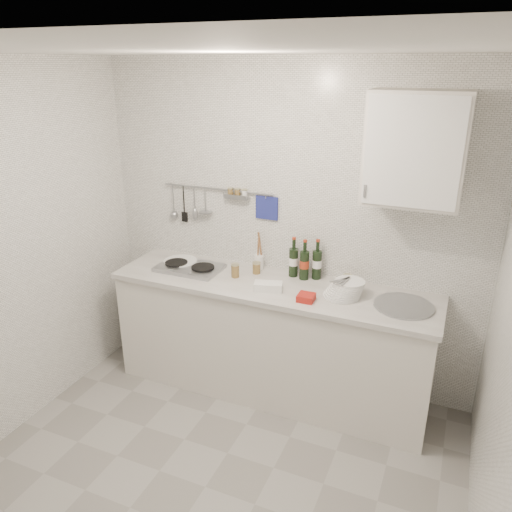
{
  "coord_description": "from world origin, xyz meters",
  "views": [
    {
      "loc": [
        1.21,
        -2.04,
        2.45
      ],
      "look_at": [
        -0.04,
        0.9,
        1.21
      ],
      "focal_mm": 35.0,
      "sensor_mm": 36.0,
      "label": 1
    }
  ],
  "objects_px": {
    "wine_bottles": "(305,259)",
    "utensil_crock": "(259,260)",
    "wall_cabinet": "(416,149)",
    "plate_stack_sink": "(345,289)",
    "plate_stack_hob": "(179,262)"
  },
  "relations": [
    {
      "from": "wall_cabinet",
      "to": "wine_bottles",
      "type": "height_order",
      "value": "wall_cabinet"
    },
    {
      "from": "wall_cabinet",
      "to": "utensil_crock",
      "type": "bearing_deg",
      "value": 174.21
    },
    {
      "from": "plate_stack_sink",
      "to": "utensil_crock",
      "type": "distance_m",
      "value": 0.78
    },
    {
      "from": "plate_stack_sink",
      "to": "wine_bottles",
      "type": "xyz_separation_m",
      "value": [
        -0.36,
        0.2,
        0.1
      ]
    },
    {
      "from": "plate_stack_sink",
      "to": "utensil_crock",
      "type": "height_order",
      "value": "utensil_crock"
    },
    {
      "from": "wine_bottles",
      "to": "utensil_crock",
      "type": "distance_m",
      "value": 0.4
    },
    {
      "from": "wall_cabinet",
      "to": "plate_stack_hob",
      "type": "bearing_deg",
      "value": -177.77
    },
    {
      "from": "wine_bottles",
      "to": "utensil_crock",
      "type": "xyz_separation_m",
      "value": [
        -0.39,
        0.03,
        -0.08
      ]
    },
    {
      "from": "plate_stack_sink",
      "to": "plate_stack_hob",
      "type": "bearing_deg",
      "value": 177.93
    },
    {
      "from": "wall_cabinet",
      "to": "utensil_crock",
      "type": "distance_m",
      "value": 1.46
    },
    {
      "from": "wine_bottles",
      "to": "utensil_crock",
      "type": "height_order",
      "value": "same"
    },
    {
      "from": "wall_cabinet",
      "to": "plate_stack_hob",
      "type": "relative_size",
      "value": 2.43
    },
    {
      "from": "wine_bottles",
      "to": "utensil_crock",
      "type": "relative_size",
      "value": 1.0
    },
    {
      "from": "utensil_crock",
      "to": "wine_bottles",
      "type": "bearing_deg",
      "value": -4.35
    },
    {
      "from": "plate_stack_sink",
      "to": "wine_bottles",
      "type": "height_order",
      "value": "wine_bottles"
    }
  ]
}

